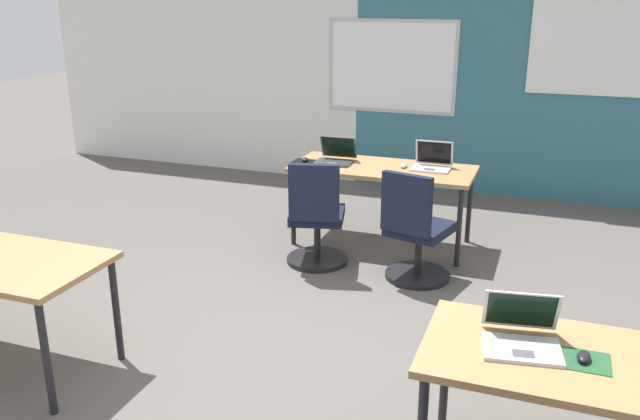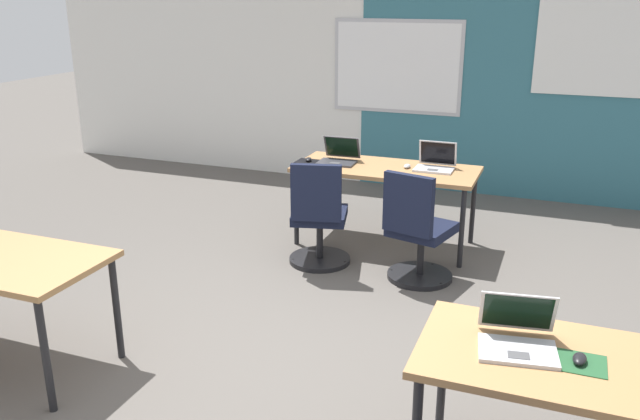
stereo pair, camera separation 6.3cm
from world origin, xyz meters
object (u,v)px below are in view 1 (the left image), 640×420
object	(u,v)px
desk_far_center	(383,173)
mouse_near_right_inner	(584,357)
chair_far_right	(415,236)
desk_near_right	(613,377)
laptop_far_right	(432,163)
mouse_far_left	(305,159)
laptop_far_left	(335,157)
laptop_near_right_inner	(522,335)
chair_far_left	(316,223)
mouse_far_right	(404,166)

from	to	relation	value
desk_far_center	mouse_near_right_inner	distance (m)	3.25
chair_far_right	desk_near_right	bearing A→B (deg)	135.99
laptop_far_right	mouse_far_left	bearing A→B (deg)	-172.18
laptop_far_left	mouse_far_left	bearing A→B (deg)	-165.58
mouse_far_left	laptop_far_right	distance (m)	1.14
laptop_near_right_inner	chair_far_left	world-z (taller)	laptop_near_right_inner
desk_far_center	chair_far_left	world-z (taller)	chair_far_left
laptop_near_right_inner	laptop_far_left	size ratio (longest dim) A/B	1.10
desk_near_right	laptop_near_right_inner	size ratio (longest dim) A/B	4.26
laptop_far_left	mouse_far_right	distance (m)	0.63
desk_far_center	laptop_far_left	xyz separation A→B (m)	(-0.45, 0.02, 0.11)
desk_near_right	laptop_near_right_inner	world-z (taller)	laptop_near_right_inner
desk_near_right	laptop_far_left	size ratio (longest dim) A/B	4.69
desk_far_center	chair_far_right	distance (m)	0.89
desk_near_right	laptop_far_right	distance (m)	3.18
desk_near_right	mouse_near_right_inner	bearing A→B (deg)	-171.34
desk_far_center	laptop_far_right	world-z (taller)	laptop_far_right
mouse_far_right	chair_far_right	xyz separation A→B (m)	(0.28, -0.75, -0.36)
mouse_near_right_inner	laptop_far_left	bearing A→B (deg)	126.20
mouse_near_right_inner	laptop_far_right	size ratio (longest dim) A/B	0.32
mouse_far_right	mouse_far_left	bearing A→B (deg)	-173.35
desk_near_right	chair_far_right	world-z (taller)	chair_far_right
mouse_far_left	laptop_far_left	bearing A→B (deg)	16.45
mouse_near_right_inner	chair_far_right	bearing A→B (deg)	118.81
desk_far_center	desk_near_right	bearing A→B (deg)	-57.99
mouse_far_left	chair_far_right	size ratio (longest dim) A/B	0.12
chair_far_right	mouse_far_right	bearing A→B (deg)	-54.90
laptop_near_right_inner	chair_far_right	size ratio (longest dim) A/B	0.41
desk_near_right	mouse_far_left	world-z (taller)	mouse_far_left
laptop_far_left	mouse_far_left	world-z (taller)	laptop_far_left
desk_far_center	laptop_far_right	size ratio (longest dim) A/B	4.83
mouse_far_left	chair_far_right	bearing A→B (deg)	-28.72
mouse_far_left	desk_near_right	bearing A→B (deg)	-48.00
laptop_near_right_inner	mouse_near_right_inner	xyz separation A→B (m)	(0.26, -0.04, -0.03)
laptop_near_right_inner	mouse_far_right	xyz separation A→B (m)	(-1.19, 2.82, -0.03)
laptop_near_right_inner	mouse_near_right_inner	bearing A→B (deg)	-18.99
mouse_far_left	chair_far_right	world-z (taller)	chair_far_right
mouse_far_left	mouse_far_right	xyz separation A→B (m)	(0.89, 0.10, -0.00)
laptop_near_right_inner	laptop_far_right	world-z (taller)	laptop_far_right
mouse_near_right_inner	laptop_far_left	size ratio (longest dim) A/B	0.31
laptop_near_right_inner	laptop_far_right	xyz separation A→B (m)	(-0.95, 2.86, 0.00)
chair_far_left	laptop_far_left	bearing A→B (deg)	-98.20
chair_far_left	chair_far_right	world-z (taller)	same
laptop_far_left	laptop_far_right	bearing A→B (deg)	2.74
mouse_far_left	mouse_far_right	size ratio (longest dim) A/B	1.11
chair_far_left	chair_far_right	size ratio (longest dim) A/B	1.00
desk_far_center	mouse_far_left	distance (m)	0.72
mouse_far_left	chair_far_left	world-z (taller)	chair_far_left
mouse_far_right	chair_far_left	bearing A→B (deg)	-127.43
laptop_near_right_inner	chair_far_left	bearing A→B (deg)	120.63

